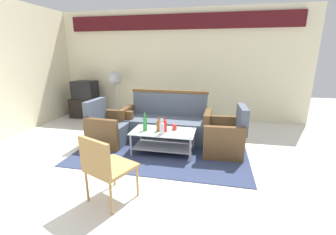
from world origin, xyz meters
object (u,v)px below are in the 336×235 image
coffee_table (163,138)px  bottle_green (145,124)px  bottle_clear (162,128)px  pedestal_fan (115,81)px  couch (167,123)px  tv_stand (87,108)px  cup (175,127)px  armchair_left (109,129)px  armchair_right (224,137)px  bottle_red (165,126)px  wicker_chair (105,165)px  television (85,90)px  bottle_brown (159,126)px

coffee_table → bottle_green: bearing=-172.8°
bottle_clear → pedestal_fan: pedestal_fan is taller
couch → tv_stand: (-2.52, 1.13, -0.06)m
cup → armchair_left: bearing=174.9°
couch → bottle_green: 0.85m
couch → cup: size_ratio=18.18×
armchair_right → bottle_green: armchair_right is taller
armchair_right → bottle_green: bearing=98.0°
bottle_green → bottle_clear: 0.36m
bottle_red → wicker_chair: size_ratio=0.31×
bottle_red → tv_stand: bottle_red is taller
television → wicker_chair: (2.30, -3.40, -0.27)m
armchair_right → cup: bearing=95.0°
television → pedestal_fan: 0.91m
armchair_right → bottle_red: bearing=101.5°
pedestal_fan → couch: bearing=-35.7°
cup → armchair_right: bearing=8.2°
tv_stand → pedestal_fan: (0.87, 0.05, 0.75)m
coffee_table → cup: cup is taller
armchair_left → bottle_clear: bearing=75.6°
bottle_green → cup: bottle_green is taller
armchair_right → bottle_clear: (-1.04, -0.40, 0.23)m
coffee_table → wicker_chair: wicker_chair is taller
cup → couch: bearing=113.9°
bottle_red → bottle_green: bottle_green is taller
bottle_green → pedestal_fan: (-1.44, 1.98, 0.48)m
coffee_table → bottle_brown: 0.25m
cup → tv_stand: 3.33m
couch → television: 2.80m
bottle_green → armchair_left: bearing=162.4°
bottle_brown → bottle_clear: bearing=-58.0°
tv_stand → television: television is taller
coffee_table → bottle_brown: bearing=-165.9°
coffee_table → bottle_brown: (-0.08, -0.02, 0.23)m
television → cup: bearing=148.6°
couch → bottle_clear: (0.12, -0.93, 0.20)m
armchair_left → bottle_green: size_ratio=2.67×
coffee_table → bottle_green: bottle_green is taller
bottle_green → pedestal_fan: pedestal_fan is taller
bottle_clear → wicker_chair: wicker_chair is taller
tv_stand → coffee_table: bearing=-35.7°
armchair_right → tv_stand: 4.04m
bottle_clear → coffee_table: bearing=95.8°
armchair_left → coffee_table: size_ratio=0.77×
couch → bottle_green: bearing=76.6°
armchair_left → cup: size_ratio=8.50×
armchair_left → cup: 1.34m
bottle_brown → wicker_chair: size_ratio=0.30×
bottle_green → tv_stand: 3.02m
armchair_right → television: size_ratio=1.40×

